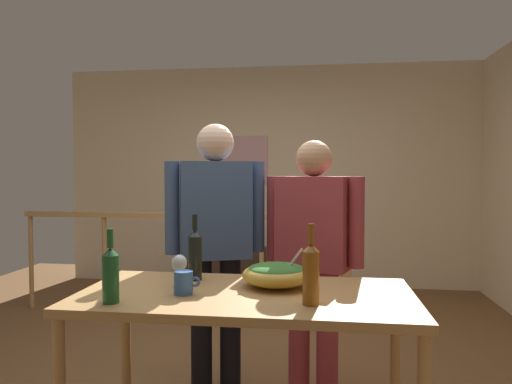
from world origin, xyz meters
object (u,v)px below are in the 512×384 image
(framed_picture, at_px, (243,160))
(salad_bowl, at_px, (276,274))
(stair_railing, at_px, (235,247))
(flat_screen_tv, at_px, (226,227))
(wine_bottle_dark, at_px, (195,254))
(wine_bottle_green, at_px, (111,274))
(person_standing_left, at_px, (216,233))
(person_standing_right, at_px, (313,246))
(tv_console, at_px, (226,269))
(serving_table, at_px, (246,309))
(wine_glass, at_px, (179,265))
(mug_blue, at_px, (184,283))
(wine_bottle_amber, at_px, (311,272))

(framed_picture, bearing_deg, salad_bowl, -78.03)
(stair_railing, height_order, flat_screen_tv, stair_railing)
(wine_bottle_dark, xyz_separation_m, wine_bottle_green, (-0.24, -0.47, -0.01))
(wine_bottle_green, bearing_deg, stair_railing, 88.07)
(person_standing_left, distance_m, person_standing_right, 0.60)
(framed_picture, distance_m, tv_console, 1.31)
(serving_table, xyz_separation_m, wine_bottle_green, (-0.54, -0.25, 0.20))
(flat_screen_tv, bearing_deg, wine_glass, -82.64)
(flat_screen_tv, height_order, person_standing_left, person_standing_left)
(flat_screen_tv, xyz_separation_m, person_standing_left, (0.44, -2.51, 0.26))
(stair_railing, relative_size, flat_screen_tv, 5.59)
(tv_console, xyz_separation_m, wine_glass, (0.41, -3.19, 0.68))
(stair_railing, xyz_separation_m, person_standing_right, (0.75, -1.52, 0.26))
(mug_blue, bearing_deg, serving_table, 15.42)
(stair_railing, height_order, mug_blue, stair_railing)
(wine_bottle_amber, xyz_separation_m, mug_blue, (-0.57, 0.09, -0.08))
(flat_screen_tv, xyz_separation_m, wine_bottle_dark, (0.45, -3.01, 0.22))
(tv_console, relative_size, wine_bottle_amber, 2.66)
(person_standing_right, bearing_deg, wine_glass, 64.55)
(flat_screen_tv, xyz_separation_m, mug_blue, (0.47, -3.30, 0.14))
(stair_railing, distance_m, salad_bowl, 2.20)
(framed_picture, relative_size, flat_screen_tv, 1.06)
(framed_picture, relative_size, tv_console, 0.67)
(wine_bottle_green, bearing_deg, salad_bowl, 29.90)
(stair_railing, height_order, wine_bottle_amber, wine_bottle_amber)
(tv_console, relative_size, mug_blue, 7.37)
(person_standing_left, bearing_deg, wine_glass, 68.59)
(tv_console, distance_m, serving_table, 3.38)
(stair_railing, xyz_separation_m, wine_bottle_amber, (0.75, -2.41, 0.29))
(framed_picture, xyz_separation_m, salad_bowl, (0.73, -3.42, -0.64))
(flat_screen_tv, bearing_deg, tv_console, 90.00)
(wine_bottle_amber, xyz_separation_m, person_standing_left, (-0.60, 0.89, 0.04))
(stair_railing, bearing_deg, serving_table, -78.59)
(tv_console, xyz_separation_m, person_standing_right, (1.04, -2.54, 0.68))
(wine_glass, bearing_deg, mug_blue, -65.88)
(wine_glass, distance_m, wine_bottle_amber, 0.68)
(framed_picture, height_order, wine_bottle_dark, framed_picture)
(flat_screen_tv, distance_m, person_standing_right, 2.72)
(serving_table, relative_size, wine_bottle_amber, 4.52)
(person_standing_left, bearing_deg, wine_bottle_amber, 105.63)
(stair_railing, bearing_deg, tv_console, 105.88)
(tv_console, bearing_deg, person_standing_right, -67.69)
(person_standing_left, bearing_deg, stair_railing, -102.82)
(stair_railing, relative_size, salad_bowl, 9.58)
(framed_picture, distance_m, wine_glass, 3.54)
(serving_table, xyz_separation_m, wine_bottle_dark, (-0.30, 0.21, 0.21))
(tv_console, height_order, wine_glass, wine_glass)
(flat_screen_tv, distance_m, serving_table, 3.31)
(flat_screen_tv, bearing_deg, mug_blue, -81.89)
(stair_railing, distance_m, person_standing_right, 1.72)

